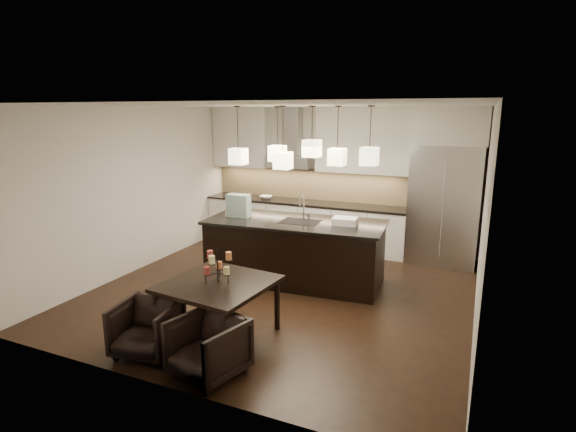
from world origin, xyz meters
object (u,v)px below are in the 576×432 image
at_px(island_body, 295,252).
at_px(armchair_left, 147,328).
at_px(dining_table, 219,309).
at_px(refrigerator, 444,205).
at_px(armchair_right, 208,347).

bearing_deg(island_body, armchair_left, -107.77).
height_order(island_body, dining_table, island_body).
relative_size(refrigerator, armchair_left, 3.16).
xyz_separation_m(island_body, armchair_left, (-0.67, -2.77, -0.17)).
distance_m(refrigerator, armchair_left, 5.48).
distance_m(island_body, armchair_right, 2.88).
bearing_deg(dining_table, armchair_left, -123.68).
relative_size(refrigerator, dining_table, 1.80).
xyz_separation_m(refrigerator, armchair_left, (-2.77, -4.67, -0.77)).
relative_size(island_body, armchair_right, 3.96).
distance_m(island_body, armchair_left, 2.86).
distance_m(dining_table, armchair_right, 0.83).
xyz_separation_m(dining_table, armchair_left, (-0.55, -0.66, -0.05)).
xyz_separation_m(island_body, armchair_right, (0.21, -2.86, -0.17)).
height_order(dining_table, armchair_right, dining_table).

